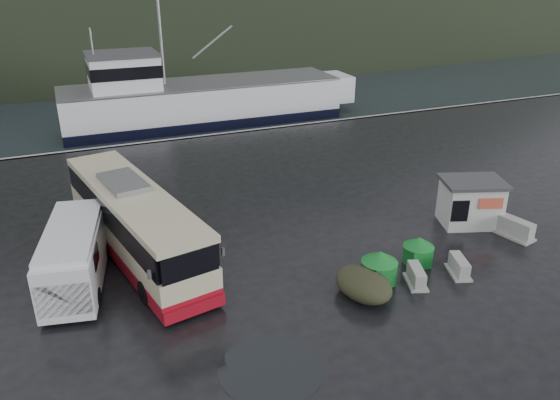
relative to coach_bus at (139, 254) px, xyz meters
name	(u,v)px	position (x,y,z in m)	size (l,w,h in m)	color
ground	(263,277)	(4.39, -3.89, 0.00)	(160.00, 160.00, 0.00)	black
harbor_water	(77,22)	(4.39, 106.11, 0.00)	(300.00, 180.00, 0.02)	black
quay_edge	(163,141)	(4.39, 16.11, 0.00)	(160.00, 0.60, 1.50)	#999993
coach_bus	(139,254)	(0.00, 0.00, 0.00)	(2.91, 11.52, 3.25)	#BEB690
white_van	(80,283)	(-2.59, -1.49, 0.00)	(2.07, 6.00, 2.51)	silver
waste_bin_left	(378,283)	(8.47, -6.13, 0.00)	(1.05, 1.05, 1.46)	#147226
waste_bin_right	(416,265)	(10.77, -5.51, 0.00)	(0.95, 0.95, 1.31)	#147226
dome_tent	(363,295)	(7.48, -6.63, 0.00)	(1.87, 2.61, 1.03)	#2C2E1B
ticket_kiosk	(467,223)	(15.49, -3.12, 0.00)	(2.91, 2.21, 2.28)	silver
jersey_barrier_a	(415,283)	(9.87, -6.70, 0.00)	(0.71, 1.42, 0.71)	#999993
jersey_barrier_b	(458,273)	(11.94, -6.75, 0.00)	(0.72, 1.44, 0.72)	#999993
jersey_barrier_c	(514,237)	(16.55, -5.10, 0.00)	(0.88, 1.77, 0.88)	#999993
fishing_trawler	(204,106)	(9.77, 24.91, 0.00)	(28.49, 6.23, 11.40)	silver
puddles	(252,394)	(1.73, -9.91, 0.01)	(6.03, 5.56, 0.01)	black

